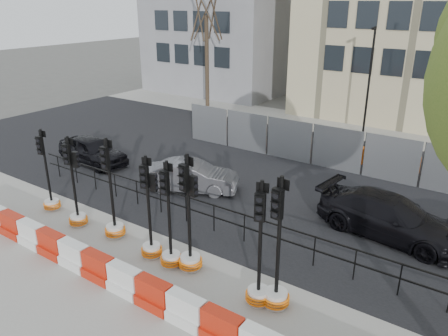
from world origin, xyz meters
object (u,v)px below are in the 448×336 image
Objects in this scene: traffic_signal_a at (50,194)px; traffic_signal_d at (151,234)px; traffic_signal_h at (276,282)px; car_a at (93,150)px; car_c at (390,217)px.

traffic_signal_a is 0.95× the size of traffic_signal_d.
traffic_signal_h is 12.82m from car_a.
car_c is (13.45, 1.06, 0.04)m from car_a.
traffic_signal_a is 0.87× the size of traffic_signal_h.
traffic_signal_d is 9.03m from car_a.
traffic_signal_d is 0.83× the size of car_a.
car_c is at bearing -82.45° from car_a.
traffic_signal_a is 0.63× the size of car_c.
traffic_signal_d is at bearing -171.95° from traffic_signal_h.
car_c is at bearing 27.87° from traffic_signal_d.
traffic_signal_d is at bearing 142.09° from car_c.
car_c is (10.80, 5.19, 0.05)m from traffic_signal_a.
traffic_signal_h reaches higher than traffic_signal_d.
traffic_signal_d is 0.65× the size of car_c.
traffic_signal_a is 0.80× the size of car_a.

